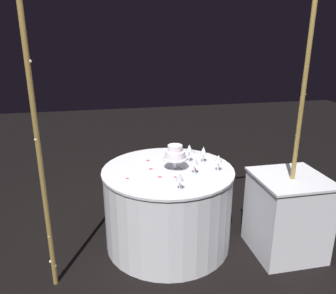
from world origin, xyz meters
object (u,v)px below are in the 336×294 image
main_table (168,207)px  decorative_arch (179,82)px  wine_glass_1 (194,162)px  wine_glass_0 (189,149)px  wine_glass_3 (180,178)px  tiered_cake (175,154)px  side_table (287,215)px  wine_glass_4 (203,151)px  wine_glass_5 (173,147)px  wine_glass_2 (219,159)px

main_table → decorative_arch: bearing=90.0°
decorative_arch → wine_glass_1: bearing=-132.2°
wine_glass_0 → wine_glass_3: bearing=67.8°
tiered_cake → wine_glass_0: size_ratio=1.25×
side_table → wine_glass_4: 0.91m
main_table → tiered_cake: (-0.06, 0.01, 0.51)m
tiered_cake → wine_glass_5: (-0.04, -0.27, -0.03)m
main_table → wine_glass_3: bearing=89.9°
tiered_cake → wine_glass_1: 0.20m
decorative_arch → main_table: 1.22m
main_table → wine_glass_5: bearing=-110.7°
decorative_arch → side_table: (-0.99, -0.03, -1.17)m
main_table → wine_glass_3: (0.00, 0.43, 0.47)m
main_table → wine_glass_4: (-0.35, -0.09, 0.48)m
decorative_arch → wine_glass_1: size_ratio=15.55×
wine_glass_0 → wine_glass_2: bearing=126.6°
side_table → wine_glass_2: 0.78m
wine_glass_0 → wine_glass_1: size_ratio=1.13×
wine_glass_3 → decorative_arch: bearing=-90.4°
side_table → wine_glass_4: bearing=-33.5°
tiered_cake → wine_glass_3: size_ratio=1.53×
side_table → wine_glass_4: wine_glass_4 is taller
wine_glass_2 → wine_glass_3: 0.50m
tiered_cake → wine_glass_2: (-0.35, 0.13, -0.03)m
decorative_arch → wine_glass_4: (-0.35, -0.45, -0.69)m
wine_glass_0 → wine_glass_3: 0.58m
side_table → tiered_cake: (0.93, -0.33, 0.52)m
main_table → wine_glass_0: bearing=-153.1°
wine_glass_5 → side_table: bearing=145.9°
tiered_cake → decorative_arch: bearing=80.6°
decorative_arch → wine_glass_5: size_ratio=16.24×
wine_glass_1 → wine_glass_4: size_ratio=0.98×
tiered_cake → wine_glass_2: size_ratio=1.45×
wine_glass_5 → wine_glass_0: bearing=128.9°
main_table → wine_glass_4: bearing=-166.0°
main_table → wine_glass_1: (-0.19, 0.16, 0.48)m
decorative_arch → main_table: decorative_arch is taller
decorative_arch → side_table: 1.53m
wine_glass_3 → wine_glass_0: bearing=-112.2°
main_table → wine_glass_3: 0.64m
decorative_arch → main_table: size_ratio=2.08×
side_table → wine_glass_2: (0.58, -0.20, 0.49)m
wine_glass_3 → wine_glass_4: bearing=-123.9°
side_table → tiered_cake: size_ratio=3.26×
side_table → decorative_arch: bearing=1.7°
wine_glass_3 → wine_glass_1: bearing=-125.3°
tiered_cake → wine_glass_5: bearing=-98.2°
side_table → wine_glass_1: size_ratio=4.64×
wine_glass_0 → wine_glass_2: 0.32m
side_table → tiered_cake: tiered_cake is taller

